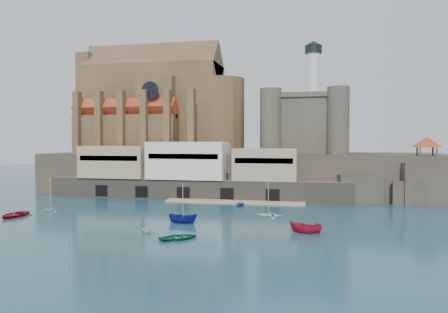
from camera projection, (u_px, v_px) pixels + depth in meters
name	position (u px, v px, depth m)	size (l,w,h in m)	color
ground	(204.00, 216.00, 76.51)	(300.00, 300.00, 0.00)	#173C4E
promontory	(242.00, 172.00, 114.81)	(100.00, 36.00, 10.00)	#2B2520
quay	(187.00, 172.00, 101.00)	(70.00, 12.00, 13.05)	#665E51
church	(159.00, 109.00, 121.75)	(47.00, 25.93, 30.51)	#513B25
castle_keep	(305.00, 121.00, 112.54)	(21.20, 21.20, 29.30)	#403D32
rock_outcrop	(426.00, 184.00, 92.62)	(14.50, 10.50, 8.70)	#2B2520
pavilion	(427.00, 143.00, 92.48)	(6.40, 6.40, 5.40)	#513B25
boat_0	(14.00, 217.00, 75.91)	(4.56, 1.32, 6.38)	maroon
boat_1	(147.00, 232.00, 62.88)	(2.60, 1.59, 3.02)	silver
boat_2	(183.00, 223.00, 70.19)	(1.84, 1.89, 4.88)	navy
boat_3	(179.00, 239.00, 58.59)	(3.82, 1.11, 5.35)	#11633D
boat_4	(51.00, 211.00, 81.96)	(2.71, 1.65, 3.14)	silver
boat_5	(305.00, 233.00, 62.51)	(1.82, 1.87, 4.84)	maroon
boat_6	(268.00, 216.00, 76.19)	(3.60, 1.04, 5.04)	white
boat_7	(240.00, 206.00, 88.33)	(2.74, 1.67, 3.18)	#25319B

